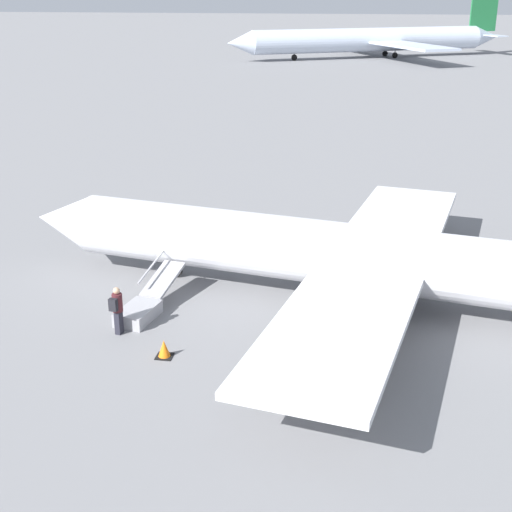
{
  "coord_description": "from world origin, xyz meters",
  "views": [
    {
      "loc": [
        -0.68,
        25.19,
        11.35
      ],
      "look_at": [
        3.39,
        0.15,
        1.7
      ],
      "focal_mm": 50.0,
      "sensor_mm": 36.0,
      "label": 1
    }
  ],
  "objects_px": {
    "airplane_main": "(369,257)",
    "airplane_taxiing_distant": "(374,39)",
    "boarding_stairs": "(143,306)",
    "passenger": "(117,308)"
  },
  "relations": [
    {
      "from": "airplane_taxiing_distant",
      "to": "airplane_main",
      "type": "bearing_deg",
      "value": 62.18
    },
    {
      "from": "passenger",
      "to": "airplane_main",
      "type": "bearing_deg",
      "value": -54.62
    },
    {
      "from": "airplane_main",
      "to": "boarding_stairs",
      "type": "xyz_separation_m",
      "value": [
        8.07,
        2.28,
        -1.55
      ]
    },
    {
      "from": "boarding_stairs",
      "to": "passenger",
      "type": "relative_size",
      "value": 2.37
    },
    {
      "from": "airplane_taxiing_distant",
      "to": "boarding_stairs",
      "type": "height_order",
      "value": "airplane_taxiing_distant"
    },
    {
      "from": "airplane_main",
      "to": "passenger",
      "type": "xyz_separation_m",
      "value": [
        8.46,
        3.86,
        -0.91
      ]
    },
    {
      "from": "boarding_stairs",
      "to": "passenger",
      "type": "distance_m",
      "value": 1.75
    },
    {
      "from": "airplane_taxiing_distant",
      "to": "passenger",
      "type": "xyz_separation_m",
      "value": [
        7.84,
        104.26,
        -1.95
      ]
    },
    {
      "from": "airplane_main",
      "to": "airplane_taxiing_distant",
      "type": "xyz_separation_m",
      "value": [
        0.62,
        -100.4,
        1.04
      ]
    },
    {
      "from": "airplane_taxiing_distant",
      "to": "passenger",
      "type": "relative_size",
      "value": 26.44
    }
  ]
}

